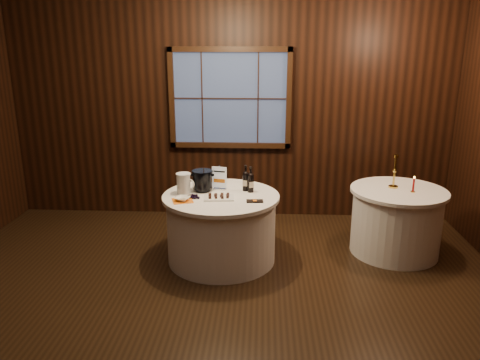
# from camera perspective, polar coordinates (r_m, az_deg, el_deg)

# --- Properties ---
(ground) EXTENTS (6.00, 6.00, 0.00)m
(ground) POSITION_cam_1_polar(r_m,az_deg,el_deg) (4.53, -3.40, -15.15)
(ground) COLOR black
(ground) RESTS_ON ground
(back_wall) EXTENTS (6.00, 0.10, 3.00)m
(back_wall) POSITION_cam_1_polar(r_m,az_deg,el_deg) (6.39, -1.20, 9.00)
(back_wall) COLOR black
(back_wall) RESTS_ON ground
(main_table) EXTENTS (1.28, 1.28, 0.77)m
(main_table) POSITION_cam_1_polar(r_m,az_deg,el_deg) (5.24, -2.29, -5.80)
(main_table) COLOR white
(main_table) RESTS_ON ground
(side_table) EXTENTS (1.08, 1.08, 0.77)m
(side_table) POSITION_cam_1_polar(r_m,az_deg,el_deg) (5.71, 18.47, -4.75)
(side_table) COLOR white
(side_table) RESTS_ON ground
(sign_stand) EXTENTS (0.17, 0.11, 0.27)m
(sign_stand) POSITION_cam_1_polar(r_m,az_deg,el_deg) (5.28, -2.51, -0.17)
(sign_stand) COLOR silver
(sign_stand) RESTS_ON main_table
(port_bottle_left) EXTENTS (0.07, 0.08, 0.29)m
(port_bottle_left) POSITION_cam_1_polar(r_m,az_deg,el_deg) (5.22, 0.70, 0.04)
(port_bottle_left) COLOR black
(port_bottle_left) RESTS_ON main_table
(port_bottle_right) EXTENTS (0.07, 0.08, 0.29)m
(port_bottle_right) POSITION_cam_1_polar(r_m,az_deg,el_deg) (5.17, 1.30, -0.15)
(port_bottle_right) COLOR black
(port_bottle_right) RESTS_ON main_table
(ice_bucket) EXTENTS (0.23, 0.23, 0.24)m
(ice_bucket) POSITION_cam_1_polar(r_m,az_deg,el_deg) (5.22, -4.59, -0.02)
(ice_bucket) COLOR black
(ice_bucket) RESTS_ON main_table
(chocolate_plate) EXTENTS (0.34, 0.24, 0.05)m
(chocolate_plate) POSITION_cam_1_polar(r_m,az_deg,el_deg) (4.99, -2.60, -2.08)
(chocolate_plate) COLOR white
(chocolate_plate) RESTS_ON main_table
(chocolate_box) EXTENTS (0.18, 0.10, 0.01)m
(chocolate_box) POSITION_cam_1_polar(r_m,az_deg,el_deg) (4.89, 1.81, -2.59)
(chocolate_box) COLOR black
(chocolate_box) RESTS_ON main_table
(grape_bunch) EXTENTS (0.19, 0.11, 0.04)m
(grape_bunch) POSITION_cam_1_polar(r_m,az_deg,el_deg) (5.02, -5.55, -1.97)
(grape_bunch) COLOR black
(grape_bunch) RESTS_ON main_table
(glass_pitcher) EXTENTS (0.21, 0.16, 0.23)m
(glass_pitcher) POSITION_cam_1_polar(r_m,az_deg,el_deg) (5.15, -6.87, -0.42)
(glass_pitcher) COLOR silver
(glass_pitcher) RESTS_ON main_table
(orange_napkin) EXTENTS (0.26, 0.26, 0.00)m
(orange_napkin) POSITION_cam_1_polar(r_m,az_deg,el_deg) (4.96, -7.02, -2.51)
(orange_napkin) COLOR orange
(orange_napkin) RESTS_ON main_table
(cracker_bowl) EXTENTS (0.19, 0.19, 0.04)m
(cracker_bowl) POSITION_cam_1_polar(r_m,az_deg,el_deg) (4.95, -7.03, -2.29)
(cracker_bowl) COLOR white
(cracker_bowl) RESTS_ON orange_napkin
(brass_candlestick) EXTENTS (0.11, 0.11, 0.39)m
(brass_candlestick) POSITION_cam_1_polar(r_m,az_deg,el_deg) (5.61, 18.28, 0.49)
(brass_candlestick) COLOR gold
(brass_candlestick) RESTS_ON side_table
(red_candle) EXTENTS (0.05, 0.05, 0.18)m
(red_candle) POSITION_cam_1_polar(r_m,az_deg,el_deg) (5.52, 20.38, -0.69)
(red_candle) COLOR gold
(red_candle) RESTS_ON side_table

